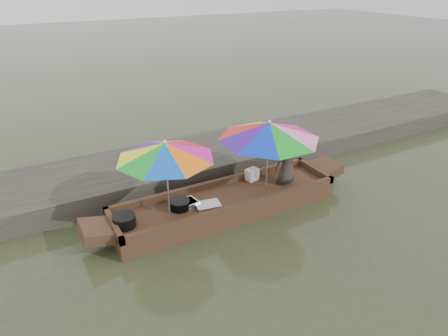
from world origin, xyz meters
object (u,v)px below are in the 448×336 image
umbrella_bow (167,178)px  umbrella_stern (268,155)px  cooking_pot (124,221)px  tray_scallop (208,205)px  vendor (287,159)px  boat_hull (226,205)px  supply_bag (252,174)px  charcoal_grill (180,205)px  tray_crayfish (186,204)px

umbrella_bow → umbrella_stern: 2.29m
umbrella_stern → cooking_pot: bearing=-179.7°
cooking_pot → tray_scallop: size_ratio=0.86×
vendor → boat_hull: bearing=-15.1°
supply_bag → umbrella_stern: 0.78m
cooking_pot → tray_scallop: (1.68, -0.12, -0.08)m
cooking_pot → vendor: size_ratio=0.37×
boat_hull → charcoal_grill: charcoal_grill is taller
boat_hull → tray_crayfish: bearing=173.8°
supply_bag → vendor: (0.59, -0.46, 0.45)m
umbrella_bow → tray_crayfish: bearing=14.0°
tray_scallop → charcoal_grill: 0.57m
supply_bag → umbrella_bow: 2.32m
tray_scallop → supply_bag: (1.41, 0.57, 0.10)m
tray_scallop → vendor: bearing=3.0°
vendor → umbrella_bow: bearing=-14.5°
boat_hull → charcoal_grill: (-1.04, 0.05, 0.27)m
tray_scallop → vendor: vendor is taller
boat_hull → tray_scallop: tray_scallop is taller
tray_crayfish → vendor: 2.45m
umbrella_stern → charcoal_grill: bearing=178.5°
charcoal_grill → umbrella_stern: 2.16m
boat_hull → tray_scallop: size_ratio=9.80×
tray_crayfish → umbrella_bow: 0.83m
boat_hull → umbrella_stern: size_ratio=2.25×
boat_hull → supply_bag: 1.05m
charcoal_grill → umbrella_stern: size_ratio=0.18×
supply_bag → umbrella_stern: (0.10, -0.43, 0.65)m
cooking_pot → umbrella_stern: 3.25m
boat_hull → umbrella_bow: (-1.28, 0.00, 0.95)m
vendor → umbrella_bow: umbrella_bow is taller
cooking_pot → supply_bag: size_ratio=1.52×
cooking_pot → supply_bag: supply_bag is taller
charcoal_grill → umbrella_bow: 0.73m
umbrella_bow → cooking_pot: bearing=-178.9°
tray_crayfish → supply_bag: 1.84m
boat_hull → umbrella_stern: umbrella_stern is taller
boat_hull → tray_scallop: 0.55m
tray_crayfish → charcoal_grill: 0.16m
tray_scallop → supply_bag: bearing=22.0°
cooking_pot → umbrella_bow: umbrella_bow is taller
cooking_pot → umbrella_bow: bearing=1.1°
vendor → tray_scallop: bearing=-10.9°
cooking_pot → charcoal_grill: cooking_pot is taller
boat_hull → supply_bag: (0.91, 0.43, 0.30)m
cooking_pot → umbrella_stern: (3.18, 0.02, 0.66)m
charcoal_grill → umbrella_bow: umbrella_bow is taller
tray_crayfish → supply_bag: size_ratio=1.77×
cooking_pot → umbrella_bow: 1.12m
tray_scallop → umbrella_stern: size_ratio=0.23×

